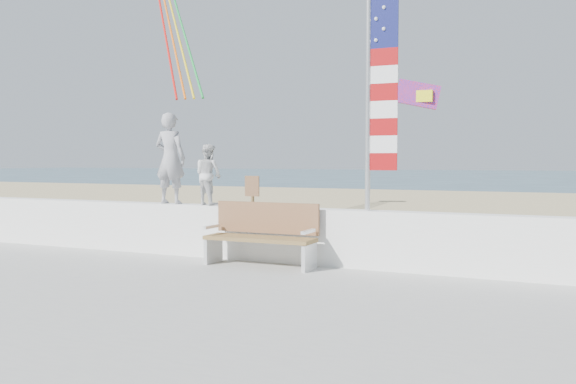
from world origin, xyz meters
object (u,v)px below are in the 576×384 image
at_px(child, 208,175).
at_px(flag, 376,86).
at_px(adult, 170,158).
at_px(bench, 262,234).

relative_size(child, flag, 0.30).
bearing_deg(adult, flag, 177.86).
height_order(child, bench, child).
relative_size(adult, bench, 0.90).
bearing_deg(flag, adult, 180.00).
bearing_deg(bench, adult, 167.61).
bearing_deg(child, flag, -161.17).
bearing_deg(flag, child, 179.99).
bearing_deg(adult, bench, 165.47).
xyz_separation_m(adult, child, (0.79, 0.00, -0.28)).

